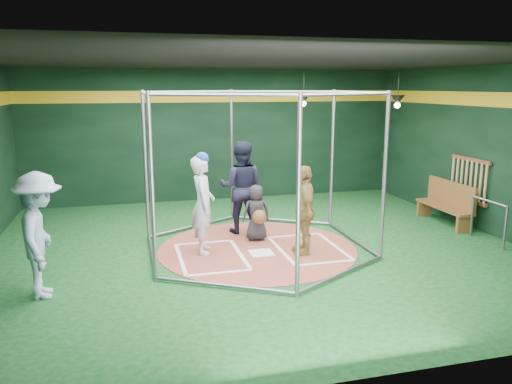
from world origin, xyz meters
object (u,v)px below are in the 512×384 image
object	(u,v)px
visitor_leopard	(304,210)
umpire	(241,187)
batter_figure	(203,203)
dugout_bench	(447,202)

from	to	relation	value
visitor_leopard	umpire	distance (m)	1.82
batter_figure	dugout_bench	distance (m)	5.70
umpire	batter_figure	bearing A→B (deg)	69.40
batter_figure	umpire	distance (m)	1.48
visitor_leopard	dugout_bench	distance (m)	4.03
batter_figure	umpire	bearing A→B (deg)	48.21
batter_figure	dugout_bench	size ratio (longest dim) A/B	1.13
visitor_leopard	batter_figure	bearing A→B (deg)	-98.11
batter_figure	dugout_bench	xyz separation A→B (m)	(5.65, 0.61, -0.45)
visitor_leopard	dugout_bench	size ratio (longest dim) A/B	0.99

